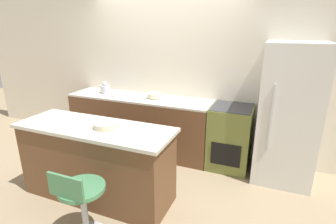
{
  "coord_description": "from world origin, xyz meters",
  "views": [
    {
      "loc": [
        1.64,
        -3.3,
        2.02
      ],
      "look_at": [
        0.43,
        -0.35,
        0.97
      ],
      "focal_mm": 28.0,
      "sensor_mm": 36.0,
      "label": 1
    }
  ],
  "objects": [
    {
      "name": "kettle",
      "position": [
        -1.03,
        0.35,
        1.01
      ],
      "size": [
        0.17,
        0.17,
        0.19
      ],
      "color": "silver",
      "rests_on": "back_counter"
    },
    {
      "name": "back_counter",
      "position": [
        -0.36,
        0.32,
        0.46
      ],
      "size": [
        2.39,
        0.61,
        0.94
      ],
      "color": "brown",
      "rests_on": "ground_plane"
    },
    {
      "name": "oven_range",
      "position": [
        1.14,
        0.32,
        0.47
      ],
      "size": [
        0.58,
        0.62,
        0.94
      ],
      "color": "olive",
      "rests_on": "ground_plane"
    },
    {
      "name": "mixing_bowl",
      "position": [
        -0.1,
        0.35,
        0.97
      ],
      "size": [
        0.22,
        0.22,
        0.08
      ],
      "color": "beige",
      "rests_on": "back_counter"
    },
    {
      "name": "fruit_bowl",
      "position": [
        -0.06,
        -1.01,
        0.96
      ],
      "size": [
        0.28,
        0.28,
        0.06
      ],
      "color": "beige",
      "rests_on": "kitchen_island"
    },
    {
      "name": "kitchen_island",
      "position": [
        -0.22,
        -1.03,
        0.47
      ],
      "size": [
        1.89,
        0.66,
        0.93
      ],
      "color": "brown",
      "rests_on": "ground_plane"
    },
    {
      "name": "ground_plane",
      "position": [
        0.0,
        0.0,
        0.0
      ],
      "size": [
        14.0,
        14.0,
        0.0
      ],
      "primitive_type": "plane",
      "color": "#998466"
    },
    {
      "name": "wall_back",
      "position": [
        0.0,
        0.66,
        1.3
      ],
      "size": [
        8.0,
        0.06,
        2.6
      ],
      "color": "silver",
      "rests_on": "ground_plane"
    },
    {
      "name": "stool_chair",
      "position": [
        0.09,
        -1.68,
        0.41
      ],
      "size": [
        0.44,
        0.44,
        0.81
      ],
      "color": "#B7B7BC",
      "rests_on": "ground_plane"
    },
    {
      "name": "refrigerator",
      "position": [
        1.86,
        0.28,
        0.92
      ],
      "size": [
        0.73,
        0.73,
        1.85
      ],
      "color": "silver",
      "rests_on": "ground_plane"
    }
  ]
}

